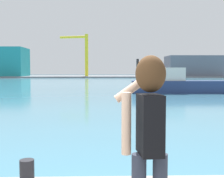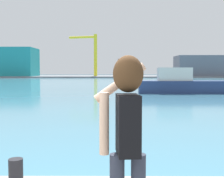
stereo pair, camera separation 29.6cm
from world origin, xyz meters
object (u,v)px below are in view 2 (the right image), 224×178
(warehouse_right, at_px, (202,66))
(boat_moored, at_px, (184,84))
(person_photographer, at_px, (127,128))
(warehouse_left, at_px, (9,62))
(port_crane, at_px, (92,51))
(harbor_bollard, at_px, (16,173))

(warehouse_right, bearing_deg, boat_moored, -108.07)
(boat_moored, bearing_deg, person_photographer, -102.45)
(boat_moored, bearing_deg, warehouse_right, 73.99)
(warehouse_left, bearing_deg, warehouse_right, -0.78)
(port_crane, bearing_deg, person_photographer, -85.62)
(person_photographer, height_order, port_crane, port_crane)
(harbor_bollard, xyz_separation_m, warehouse_left, (-31.11, 87.72, 4.06))
(warehouse_right, bearing_deg, port_crane, -179.07)
(harbor_bollard, xyz_separation_m, port_crane, (-5.25, 86.36, 7.46))
(harbor_bollard, relative_size, port_crane, 0.03)
(boat_moored, distance_m, warehouse_right, 67.27)
(boat_moored, height_order, port_crane, port_crane)
(person_photographer, xyz_separation_m, warehouse_left, (-32.57, 88.95, 3.19))
(warehouse_left, relative_size, warehouse_right, 1.00)
(warehouse_left, xyz_separation_m, warehouse_right, (59.69, -0.81, -1.23))
(warehouse_right, xyz_separation_m, port_crane, (-33.83, -0.55, 4.63))
(harbor_bollard, height_order, boat_moored, boat_moored)
(port_crane, bearing_deg, warehouse_left, 176.99)
(boat_moored, relative_size, port_crane, 0.69)
(harbor_bollard, relative_size, warehouse_left, 0.02)
(person_photographer, xyz_separation_m, boat_moored, (6.27, 24.24, -0.70))
(person_photographer, height_order, boat_moored, boat_moored)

